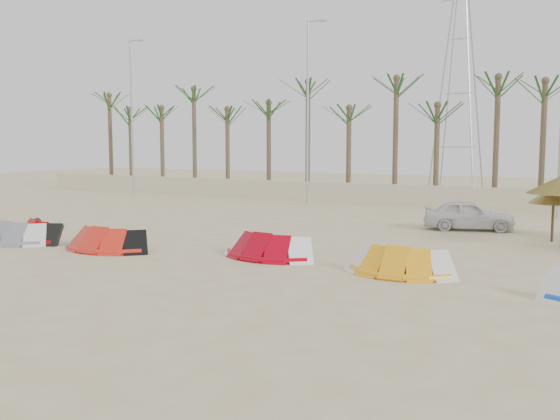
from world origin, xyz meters
The scene contains 13 objects.
ground centered at (0.00, 0.00, 0.00)m, with size 120.00×120.00×0.00m, color beige.
boundary_wall centered at (0.00, 22.00, 0.65)m, with size 60.00×0.30×1.30m, color beige.
palm_line centered at (0.67, 23.50, 6.44)m, with size 52.00×4.00×7.70m.
lamp_a centered at (-19.96, 20.00, 5.77)m, with size 1.25×0.14×11.00m.
lamp_b centered at (-5.96, 20.00, 5.77)m, with size 1.25×0.14×11.00m.
pylon centered at (1.00, 28.00, 0.00)m, with size 3.00×3.00×14.00m, color #A5A8AD, non-canonical shape.
kite_grey centered at (-9.10, 1.75, 0.42)m, with size 3.49×1.60×0.90m.
kite_red_left centered at (-8.51, 2.53, 0.42)m, with size 3.45×2.34×0.90m.
kite_red_mid centered at (-4.74, 2.30, 0.42)m, with size 3.49×1.59×0.90m.
kite_red_right centered at (0.92, 3.80, 0.42)m, with size 3.52×1.87×0.90m.
kite_orange centered at (5.56, 3.31, 0.42)m, with size 3.13×1.57×0.90m.
parasol_left centered at (8.62, 11.82, 1.80)m, with size 1.84×1.84×2.16m.
car centered at (5.10, 13.56, 0.65)m, with size 1.53×3.80×1.30m, color silver.
Camera 1 is at (11.13, -13.72, 3.70)m, focal length 40.00 mm.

